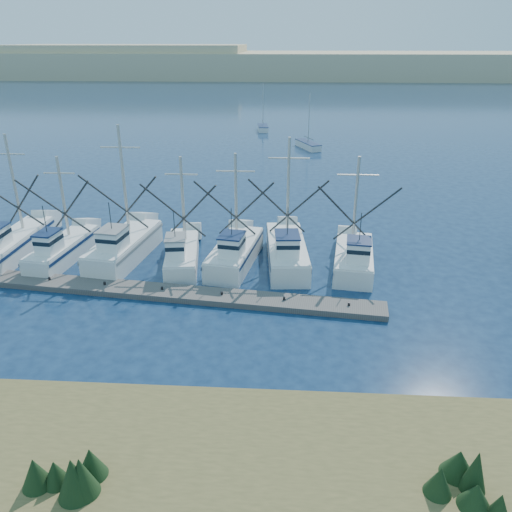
# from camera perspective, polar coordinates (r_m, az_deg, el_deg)

# --- Properties ---
(ground) EXTENTS (500.00, 500.00, 0.00)m
(ground) POSITION_cam_1_polar(r_m,az_deg,el_deg) (26.97, 4.08, -11.24)
(ground) COLOR #0D203B
(ground) RESTS_ON ground
(shore_bank) EXTENTS (40.00, 10.00, 1.60)m
(shore_bank) POSITION_cam_1_polar(r_m,az_deg,el_deg) (20.40, -21.13, -24.09)
(shore_bank) COLOR #4C422D
(shore_bank) RESTS_ON ground
(floating_dock) EXTENTS (28.72, 5.22, 0.38)m
(floating_dock) POSITION_cam_1_polar(r_m,az_deg,el_deg) (33.20, -10.65, -4.08)
(floating_dock) COLOR #57524E
(floating_dock) RESTS_ON ground
(dune_ridge) EXTENTS (360.00, 60.00, 10.00)m
(dune_ridge) POSITION_cam_1_polar(r_m,az_deg,el_deg) (232.38, 3.88, 20.99)
(dune_ridge) COLOR tan
(dune_ridge) RESTS_ON ground
(trawler_fleet) EXTENTS (28.56, 9.06, 9.81)m
(trawler_fleet) POSITION_cam_1_polar(r_m,az_deg,el_deg) (37.31, -8.90, 0.60)
(trawler_fleet) COLOR white
(trawler_fleet) RESTS_ON ground
(sailboat_near) EXTENTS (3.85, 6.29, 8.10)m
(sailboat_near) POSITION_cam_1_polar(r_m,az_deg,el_deg) (78.14, 5.96, 12.50)
(sailboat_near) COLOR white
(sailboat_near) RESTS_ON ground
(sailboat_far) EXTENTS (2.16, 4.98, 8.10)m
(sailboat_far) POSITION_cam_1_polar(r_m,az_deg,el_deg) (93.21, 0.79, 14.42)
(sailboat_far) COLOR white
(sailboat_far) RESTS_ON ground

